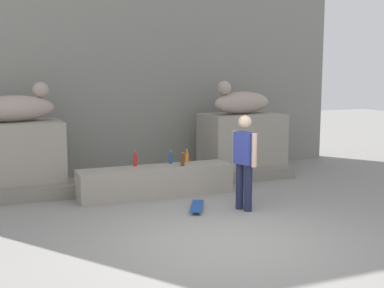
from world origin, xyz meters
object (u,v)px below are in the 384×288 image
at_px(statue_reclining_right, 241,102).
at_px(skater, 244,158).
at_px(bottle_red, 135,160).
at_px(statue_reclining_left, 16,107).
at_px(bottle_blue, 171,159).
at_px(skateboard, 197,206).
at_px(bottle_orange, 187,157).
at_px(bottle_brown, 183,160).

relative_size(statue_reclining_right, skater, 1.01).
bearing_deg(bottle_red, statue_reclining_left, 156.23).
height_order(statue_reclining_left, bottle_blue, statue_reclining_left).
distance_m(skateboard, bottle_blue, 1.65).
height_order(statue_reclining_left, statue_reclining_right, same).
height_order(skateboard, bottle_orange, bottle_orange).
bearing_deg(skateboard, bottle_blue, 23.37).
distance_m(statue_reclining_left, bottle_orange, 3.52).
bearing_deg(skater, bottle_red, 19.09).
height_order(bottle_brown, bottle_orange, bottle_brown).
xyz_separation_m(statue_reclining_right, bottle_orange, (-1.72, -0.91, -1.05)).
xyz_separation_m(statue_reclining_left, bottle_blue, (2.87, -0.95, -1.05)).
bearing_deg(skateboard, bottle_red, 49.51).
distance_m(bottle_brown, bottle_orange, 0.41).
height_order(statue_reclining_left, bottle_brown, statue_reclining_left).
xyz_separation_m(statue_reclining_right, bottle_blue, (-2.08, -0.93, -1.05)).
relative_size(statue_reclining_left, skateboard, 2.09).
distance_m(skater, bottle_blue, 1.99).
bearing_deg(statue_reclining_left, skater, -52.02).
xyz_separation_m(bottle_red, bottle_blue, (0.74, -0.01, -0.03)).
distance_m(skater, skateboard, 1.19).
height_order(skater, skateboard, skater).
relative_size(statue_reclining_left, bottle_blue, 6.52).
xyz_separation_m(statue_reclining_left, skater, (3.56, -2.80, -0.80)).
bearing_deg(bottle_blue, statue_reclining_left, 161.76).
distance_m(statue_reclining_left, bottle_red, 2.54).
relative_size(statue_reclining_right, bottle_brown, 6.25).
height_order(statue_reclining_right, skater, statue_reclining_right).
distance_m(statue_reclining_right, bottle_brown, 2.54).
height_order(statue_reclining_right, bottle_blue, statue_reclining_right).
relative_size(skateboard, bottle_blue, 3.12).
relative_size(bottle_blue, bottle_orange, 0.96).
distance_m(skater, bottle_brown, 1.65).
xyz_separation_m(statue_reclining_left, bottle_red, (2.13, -0.94, -1.03)).
xyz_separation_m(statue_reclining_left, bottle_orange, (3.23, -0.93, -1.05)).
relative_size(statue_reclining_left, bottle_orange, 6.27).
bearing_deg(bottle_orange, statue_reclining_left, 164.02).
distance_m(bottle_red, bottle_orange, 1.11).
distance_m(statue_reclining_left, bottle_blue, 3.20).
relative_size(statue_reclining_right, bottle_orange, 6.28).
relative_size(bottle_red, bottle_blue, 1.21).
bearing_deg(skateboard, bottle_orange, 10.49).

